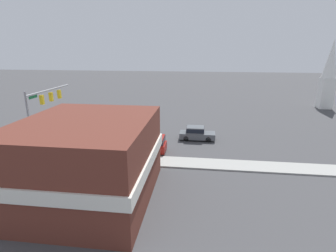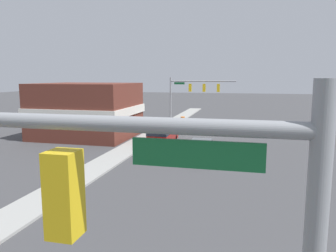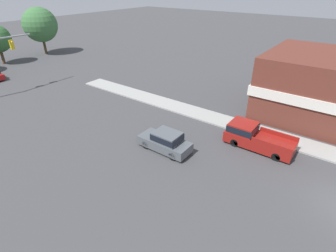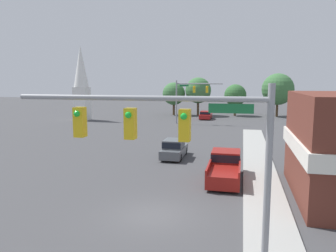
# 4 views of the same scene
# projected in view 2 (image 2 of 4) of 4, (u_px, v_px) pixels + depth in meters

# --- Properties ---
(ground_plane) EXTENTS (200.00, 200.00, 0.00)m
(ground_plane) POSITION_uv_depth(u_px,v_px,m) (203.00, 134.00, 39.06)
(ground_plane) COLOR #424244
(sidewalk_curb) EXTENTS (2.40, 60.00, 0.14)m
(sidewalk_curb) POSITION_uv_depth(u_px,v_px,m) (157.00, 131.00, 40.39)
(sidewalk_curb) COLOR #9E9E99
(sidewalk_curb) RESTS_ON ground
(near_signal_assembly) EXTENTS (8.75, 0.49, 6.69)m
(near_signal_assembly) POSITION_uv_depth(u_px,v_px,m) (193.00, 90.00, 43.40)
(near_signal_assembly) COLOR gray
(near_signal_assembly) RESTS_ON ground
(far_signal_assembly) EXTENTS (7.24, 0.49, 6.75)m
(far_signal_assembly) POSITION_uv_depth(u_px,v_px,m) (107.00, 239.00, 3.83)
(far_signal_assembly) COLOR gray
(far_signal_assembly) RESTS_ON ground
(car_lead) EXTENTS (1.76, 4.29, 1.65)m
(car_lead) POSITION_uv_depth(u_px,v_px,m) (201.00, 150.00, 26.63)
(car_lead) COLOR black
(car_lead) RESTS_ON ground
(pickup_truck_parked) EXTENTS (2.08, 5.37, 1.80)m
(pickup_truck_parked) POSITION_uv_depth(u_px,v_px,m) (162.00, 136.00, 32.90)
(pickup_truck_parked) COLOR black
(pickup_truck_parked) RESTS_ON ground
(construction_barrel) EXTENTS (0.61, 0.61, 1.14)m
(construction_barrel) POSITION_uv_depth(u_px,v_px,m) (183.00, 121.00, 46.56)
(construction_barrel) COLOR orange
(construction_barrel) RESTS_ON ground
(corner_brick_building) EXTENTS (10.67, 9.29, 6.04)m
(corner_brick_building) POSITION_uv_depth(u_px,v_px,m) (87.00, 110.00, 36.93)
(corner_brick_building) COLOR brown
(corner_brick_building) RESTS_ON ground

